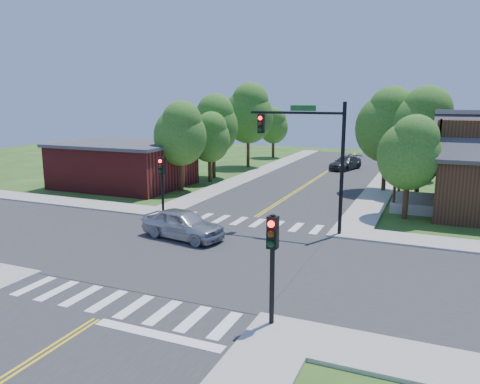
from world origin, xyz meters
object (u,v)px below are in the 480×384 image
at_px(signal_pole_nw, 162,175).
at_px(car_dgrey, 345,163).
at_px(signal_pole_se, 272,250).
at_px(signal_mast_ne, 312,146).
at_px(car_silver, 183,225).

height_order(signal_pole_nw, car_dgrey, signal_pole_nw).
xyz_separation_m(signal_pole_se, signal_pole_nw, (-11.20, 11.20, 0.00)).
relative_size(signal_pole_se, signal_pole_nw, 1.00).
relative_size(signal_pole_nw, car_dgrey, 0.75).
bearing_deg(signal_mast_ne, signal_pole_se, -81.44).
distance_m(signal_pole_se, car_dgrey, 35.55).
height_order(signal_pole_se, car_dgrey, signal_pole_se).
xyz_separation_m(signal_mast_ne, signal_pole_nw, (-9.51, -0.01, -2.19)).
relative_size(signal_mast_ne, car_silver, 1.46).
distance_m(signal_mast_ne, car_dgrey, 24.52).
bearing_deg(car_dgrey, signal_pole_nw, -90.26).
bearing_deg(signal_pole_se, signal_pole_nw, 135.00).
bearing_deg(signal_pole_nw, car_dgrey, 73.67).
distance_m(signal_mast_ne, signal_pole_se, 11.55).
distance_m(signal_pole_nw, car_dgrey, 25.14).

